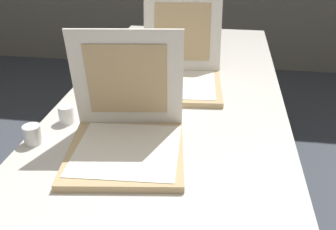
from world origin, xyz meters
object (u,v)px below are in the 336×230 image
at_px(pizza_box_front, 126,136).
at_px(cup_white_near_center, 67,114).
at_px(cup_white_far, 145,61).
at_px(table, 170,118).
at_px(cup_white_mid, 96,91).
at_px(pizza_box_middle, 179,74).
at_px(cup_white_near_left, 32,135).

relative_size(pizza_box_front, cup_white_near_center, 6.38).
bearing_deg(cup_white_near_center, cup_white_far, 74.55).
distance_m(table, cup_white_mid, 0.31).
distance_m(pizza_box_front, pizza_box_middle, 0.55).
distance_m(cup_white_near_left, cup_white_mid, 0.37).
distance_m(pizza_box_front, cup_white_near_center, 0.29).
height_order(cup_white_near_left, cup_white_mid, same).
bearing_deg(table, cup_white_far, 113.47).
height_order(pizza_box_front, cup_white_near_center, pizza_box_front).
height_order(pizza_box_front, cup_white_near_left, pizza_box_front).
distance_m(pizza_box_front, cup_white_mid, 0.42).
height_order(pizza_box_front, cup_white_mid, pizza_box_front).
xyz_separation_m(table, cup_white_far, (-0.18, 0.41, 0.07)).
bearing_deg(cup_white_near_left, cup_white_far, 73.74).
bearing_deg(cup_white_near_center, pizza_box_middle, 47.97).
relative_size(pizza_box_front, cup_white_mid, 6.38).
bearing_deg(cup_white_far, cup_white_near_left, -106.26).
height_order(pizza_box_middle, cup_white_mid, pizza_box_middle).
bearing_deg(pizza_box_middle, cup_white_near_center, -137.04).
bearing_deg(pizza_box_front, cup_white_mid, 112.89).
bearing_deg(pizza_box_front, table, 66.84).
xyz_separation_m(pizza_box_middle, cup_white_mid, (-0.31, -0.18, -0.02)).
bearing_deg(cup_white_far, table, -66.53).
height_order(cup_white_near_left, cup_white_near_center, same).
xyz_separation_m(pizza_box_front, cup_white_near_center, (-0.25, 0.15, -0.02)).
relative_size(table, cup_white_far, 38.38).
distance_m(table, cup_white_near_left, 0.51).
xyz_separation_m(cup_white_near_left, cup_white_mid, (0.09, 0.36, 0.00)).
bearing_deg(pizza_box_front, pizza_box_middle, 71.97).
bearing_deg(cup_white_mid, cup_white_near_left, -103.86).
xyz_separation_m(pizza_box_middle, cup_white_near_center, (-0.35, -0.39, -0.02)).
xyz_separation_m(table, cup_white_near_left, (-0.39, -0.32, 0.07)).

